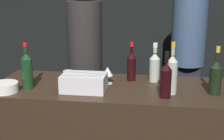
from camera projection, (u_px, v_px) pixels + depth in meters
The scene contains 13 objects.
wall_back_chalkboard at pixel (134, 12), 4.38m from camera, with size 6.40×0.06×2.80m.
ice_bin_with_bottles at pixel (84, 82), 2.27m from camera, with size 0.32×0.21×0.13m.
bowl_white at pixel (5, 87), 2.26m from camera, with size 0.19×0.19×0.07m.
wine_glass at pixel (108, 72), 2.43m from camera, with size 0.08×0.08×0.13m.
candle_votive at pixel (68, 74), 2.62m from camera, with size 0.08×0.08×0.06m.
red_wine_bottle_burgundy at pixel (27, 69), 2.30m from camera, with size 0.08×0.08×0.35m.
rose_wine_bottle at pixel (172, 73), 2.19m from camera, with size 0.08×0.08×0.38m.
red_wine_bottle_black_foil at pixel (166, 79), 2.12m from camera, with size 0.08×0.08×0.32m.
white_wine_bottle at pixel (155, 66), 2.48m from camera, with size 0.08×0.08×0.31m.
red_wine_bottle_tall at pixel (131, 65), 2.51m from camera, with size 0.07×0.07×0.32m.
champagne_bottle at pixel (216, 76), 2.18m from camera, with size 0.09×0.09×0.35m.
person_in_hoodie at pixel (85, 62), 3.10m from camera, with size 0.34×0.34×1.83m.
person_blond_tee at pixel (188, 50), 3.65m from camera, with size 0.40×0.40×1.85m.
Camera 1 is at (0.32, -1.89, 1.78)m, focal length 50.00 mm.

